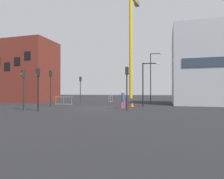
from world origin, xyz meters
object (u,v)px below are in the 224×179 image
at_px(streetlamp_tall, 152,73).
at_px(traffic_light_verge, 24,83).
at_px(streetlamp_short, 146,79).
at_px(pedestrian_walking, 123,98).
at_px(traffic_cone_striped, 132,105).
at_px(traffic_light_median, 51,82).
at_px(construction_crane, 130,28).
at_px(traffic_light_corner, 127,81).
at_px(traffic_light_near, 38,82).
at_px(traffic_light_island, 80,85).

relative_size(streetlamp_tall, traffic_light_verge, 2.19).
relative_size(streetlamp_short, traffic_light_verge, 1.36).
xyz_separation_m(streetlamp_tall, pedestrian_walking, (-2.10, -13.11, -3.75)).
bearing_deg(pedestrian_walking, traffic_cone_striped, 67.92).
bearing_deg(traffic_cone_striped, traffic_light_median, -171.47).
xyz_separation_m(construction_crane, streetlamp_tall, (6.82, -17.22, -13.90)).
height_order(streetlamp_tall, streetlamp_short, streetlamp_tall).
relative_size(traffic_light_corner, traffic_cone_striped, 7.30).
distance_m(traffic_light_near, pedestrian_walking, 8.37).
relative_size(traffic_light_island, traffic_light_median, 0.94).
bearing_deg(construction_crane, traffic_light_corner, -80.25).
bearing_deg(traffic_light_near, traffic_light_corner, 21.58).
relative_size(construction_crane, traffic_light_corner, 7.13).
xyz_separation_m(streetlamp_tall, traffic_cone_striped, (-1.42, -11.44, -4.55)).
bearing_deg(traffic_light_island, streetlamp_short, -21.75).
bearing_deg(traffic_light_median, streetlamp_tall, 49.78).
xyz_separation_m(traffic_light_verge, traffic_light_near, (1.87, -0.38, 0.02)).
distance_m(streetlamp_short, traffic_light_near, 11.67).
distance_m(construction_crane, traffic_light_median, 34.24).
relative_size(traffic_light_island, traffic_light_corner, 1.00).
bearing_deg(traffic_light_near, traffic_cone_striped, 43.11).
distance_m(traffic_light_corner, pedestrian_walking, 2.83).
relative_size(streetlamp_short, traffic_light_island, 1.28).
height_order(streetlamp_short, traffic_light_island, streetlamp_short).
height_order(traffic_light_corner, pedestrian_walking, traffic_light_corner).
bearing_deg(pedestrian_walking, streetlamp_tall, 80.92).
bearing_deg(traffic_light_median, construction_crane, 82.32).
height_order(construction_crane, traffic_light_corner, construction_crane).
xyz_separation_m(traffic_light_corner, pedestrian_walking, (-0.85, 2.14, -1.64)).
relative_size(streetlamp_short, traffic_cone_striped, 9.28).
bearing_deg(traffic_light_near, streetlamp_tall, 64.67).
height_order(traffic_light_island, traffic_light_verge, traffic_light_island).
xyz_separation_m(streetlamp_tall, traffic_light_verge, (-10.46, -17.77, -2.27)).
bearing_deg(traffic_light_island, traffic_light_median, -95.95).
distance_m(traffic_light_corner, traffic_cone_striped, 4.52).
height_order(construction_crane, streetlamp_short, construction_crane).
bearing_deg(traffic_light_island, traffic_light_verge, -91.39).
height_order(traffic_light_near, traffic_cone_striped, traffic_light_near).
height_order(streetlamp_short, traffic_light_near, streetlamp_short).
xyz_separation_m(traffic_light_verge, traffic_light_corner, (9.22, 2.52, 0.16)).
bearing_deg(streetlamp_tall, traffic_light_corner, -94.65).
height_order(traffic_light_island, traffic_light_near, traffic_light_island).
bearing_deg(traffic_light_island, construction_crane, 81.83).
height_order(streetlamp_tall, traffic_light_verge, streetlamp_tall).
relative_size(streetlamp_tall, traffic_light_island, 2.05).
distance_m(construction_crane, traffic_light_corner, 36.62).
distance_m(streetlamp_tall, pedestrian_walking, 13.79).
height_order(streetlamp_tall, pedestrian_walking, streetlamp_tall).
bearing_deg(traffic_light_near, traffic_light_median, 113.28).
xyz_separation_m(traffic_light_island, traffic_light_verge, (-0.28, -11.57, -0.15)).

